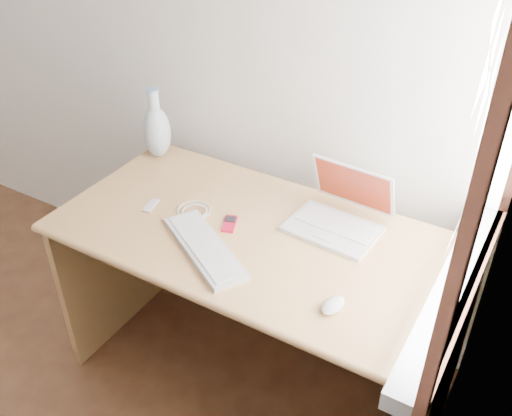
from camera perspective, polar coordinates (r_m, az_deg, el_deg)
The scene contains 10 objects.
back_wall at distance 2.66m, azimuth -14.83°, elevation 19.48°, with size 3.50×0.04×2.60m, color white.
window at distance 1.53m, azimuth 23.45°, elevation 5.65°, with size 0.11×0.99×1.10m.
desk at distance 2.17m, azimuth 1.37°, elevation -5.99°, with size 1.43×0.71×0.75m.
laptop at distance 2.01m, azimuth 8.22°, elevation -0.55°, with size 0.32×0.27×0.21m.
external_keyboard at distance 1.90m, azimuth -5.15°, elevation -3.94°, with size 0.42×0.32×0.02m.
mouse at distance 1.70m, azimuth 7.70°, elevation -9.60°, with size 0.05×0.09×0.03m, color silver.
ipod at distance 2.01m, azimuth -2.66°, elevation -1.58°, with size 0.08×0.11×0.01m.
cable_coil at distance 2.09m, azimuth -6.21°, elevation -0.23°, with size 0.13×0.13×0.01m, color silver.
remote at distance 2.14m, azimuth -10.48°, elevation 0.26°, with size 0.03×0.08×0.01m, color silver.
vase at distance 2.41m, azimuth -9.92°, elevation 7.71°, with size 0.12×0.12×0.30m.
Camera 1 is at (1.82, -0.07, 1.95)m, focal length 40.00 mm.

